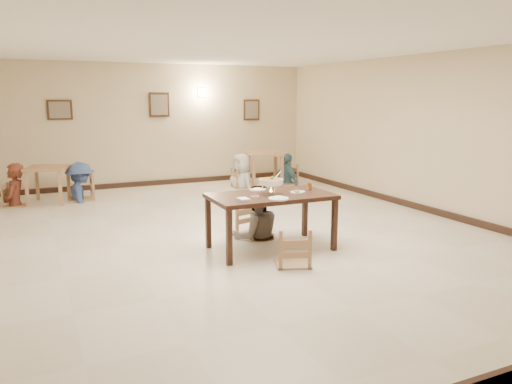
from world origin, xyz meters
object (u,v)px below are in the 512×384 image
main_diner (257,185)px  bg_diner_c (241,154)px  bg_chair_rl (242,169)px  bg_diner_a (12,163)px  drink_glass (309,186)px  curry_warmer (271,182)px  chair_far (254,206)px  bg_diner_d (287,153)px  chair_near (293,229)px  bg_diner_b (79,162)px  bg_chair_rr (287,165)px  bg_table_right (265,158)px  bg_table_left (47,173)px  main_table (271,200)px  bg_chair_ll (14,185)px  bg_chair_lr (80,175)px

main_diner → bg_diner_c: 4.48m
bg_chair_rl → bg_diner_a: (-5.05, -0.07, 0.43)m
drink_glass → curry_warmer: bearing=-174.9°
chair_far → bg_diner_d: size_ratio=0.63×
chair_near → bg_chair_rl: 5.85m
bg_diner_b → bg_chair_rl: bearing=-93.9°
bg_chair_rl → bg_chair_rr: bg_chair_rr is taller
drink_glass → bg_diner_c: bg_diner_c is taller
main_diner → bg_diner_c: (1.55, 4.21, -0.00)m
bg_table_right → bg_diner_c: bearing=-178.1°
chair_far → bg_table_left: chair_far is taller
main_table → bg_chair_rl: 5.14m
main_diner → curry_warmer: main_diner is taller
bg_chair_rl → bg_diner_b: size_ratio=0.54×
bg_chair_ll → bg_chair_rr: 6.33m
main_table → bg_table_right: size_ratio=1.75×
drink_glass → bg_chair_ll: bearing=130.8°
curry_warmer → main_diner: bearing=83.0°
chair_far → bg_table_right: bearing=46.0°
curry_warmer → bg_chair_ll: size_ratio=0.44×
chair_near → bg_table_right: size_ratio=0.97×
main_table → bg_diner_b: 5.34m
bg_diner_a → bg_diner_c: bg_diner_a is taller
chair_near → bg_chair_lr: (-2.09, 5.63, 0.06)m
chair_near → bg_diner_a: bg_diner_a is taller
chair_near → bg_diner_b: bg_diner_b is taller
drink_glass → bg_diner_c: size_ratio=0.09×
chair_near → bg_table_left: size_ratio=0.99×
drink_glass → bg_table_right: bearing=71.7°
curry_warmer → bg_chair_ll: (-3.42, 4.80, -0.56)m
bg_chair_rl → bg_chair_rr: bearing=-89.7°
bg_diner_a → bg_table_left: bearing=110.0°
bg_table_right → bg_chair_ll: 5.70m
bg_table_left → bg_chair_lr: size_ratio=0.90×
bg_diner_b → chair_far: bearing=-155.1°
main_table → bg_chair_rr: 5.71m
chair_far → bg_diner_b: (-2.23, 4.11, 0.34)m
main_diner → bg_table_left: 5.07m
bg_diner_a → bg_diner_d: bg_diner_a is taller
chair_far → drink_glass: 1.01m
main_table → chair_near: (-0.04, -0.74, -0.25)m
bg_chair_lr → bg_diner_d: bearing=90.5°
bg_table_left → bg_diner_b: bearing=3.7°
main_table → curry_warmer: 0.26m
main_table → chair_far: chair_far is taller
bg_diner_d → curry_warmer: bearing=143.4°
bg_table_left → bg_diner_c: bearing=0.3°
bg_chair_ll → bg_chair_rl: size_ratio=0.97×
bg_chair_rr → bg_diner_c: bearing=-92.8°
main_diner → bg_chair_ll: main_diner is taller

